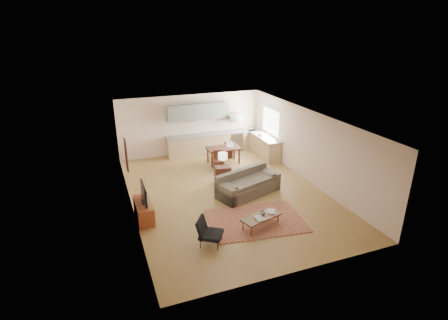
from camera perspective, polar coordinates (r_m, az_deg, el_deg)
name	(u,v)px	position (r m, az deg, el deg)	size (l,w,h in m)	color
room	(227,158)	(11.83, 0.51, 0.41)	(9.00, 9.00, 9.00)	olive
kitchen_counter_back	(212,143)	(16.12, -1.89, 2.80)	(4.26, 0.64, 0.92)	tan
kitchen_counter_right	(264,146)	(15.84, 6.47, 2.35)	(0.64, 2.26, 0.92)	tan
kitchen_range	(235,141)	(16.49, 1.73, 3.20)	(0.62, 0.62, 0.90)	#A5A8AD
kitchen_microwave	(235,118)	(16.20, 1.75, 6.92)	(0.62, 0.40, 0.35)	#A5A8AD
upper_cabinets	(198,112)	(15.67, -4.23, 7.89)	(2.80, 0.34, 0.70)	gray
window_right	(271,122)	(15.66, 7.62, 6.24)	(0.02, 1.40, 1.05)	white
wall_art_left	(126,155)	(11.92, -15.64, 0.79)	(0.06, 0.42, 1.10)	olive
triptych	(189,116)	(15.75, -5.77, 7.15)	(1.70, 0.04, 0.50)	beige
rug	(255,220)	(10.79, 5.15, -9.79)	(2.84, 1.97, 0.02)	maroon
sofa	(249,183)	(12.17, 4.02, -3.80)	(2.39, 1.04, 0.83)	brown
coffee_table	(261,222)	(10.40, 6.05, -10.00)	(1.23, 0.49, 0.37)	#50341D
book_a	(256,219)	(10.12, 5.28, -9.62)	(0.27, 0.34, 0.03)	maroon
book_b	(267,211)	(10.57, 7.07, -8.28)	(0.35, 0.38, 0.02)	navy
vase	(263,212)	(10.35, 6.31, -8.43)	(0.19, 0.19, 0.18)	black
armchair	(211,232)	(9.53, -2.12, -11.68)	(0.67, 0.67, 0.76)	black
tv_credenza	(144,210)	(10.99, -12.97, -8.02)	(0.47, 1.23, 0.57)	brown
tv	(144,193)	(10.73, -12.97, -5.33)	(0.09, 0.95, 0.57)	black
console_table	(223,175)	(12.95, -0.20, -2.49)	(0.59, 0.39, 0.69)	#3C1B14
table_lamp	(223,160)	(12.71, -0.21, 0.06)	(0.33, 0.33, 0.55)	beige
dining_table	(223,155)	(14.87, -0.10, 0.77)	(1.39, 0.80, 0.71)	#3C1B14
dining_chair_near	(219,160)	(14.20, -0.88, -0.07)	(0.38, 0.40, 0.79)	#3C1B14
dining_chair_far	(228,149)	(15.53, 0.62, 1.83)	(0.38, 0.39, 0.79)	#3C1B14
laptop	(230,145)	(14.73, 1.04, 2.48)	(0.30, 0.22, 0.22)	#A5A8AD
soap_bottle	(261,134)	(15.70, 6.09, 4.32)	(0.09, 0.09, 0.19)	beige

